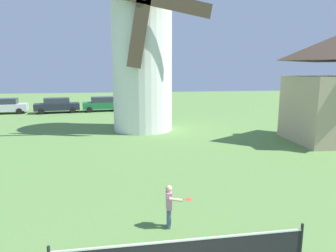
{
  "coord_description": "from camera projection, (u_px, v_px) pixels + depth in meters",
  "views": [
    {
      "loc": [
        -0.71,
        -3.05,
        4.27
      ],
      "look_at": [
        0.47,
        4.21,
        2.92
      ],
      "focal_mm": 31.77,
      "sensor_mm": 36.0,
      "label": 1
    }
  ],
  "objects": [
    {
      "name": "windmill",
      "position": [
        142.0,
        45.0,
        21.08
      ],
      "size": [
        8.7,
        4.98,
        13.14
      ],
      "color": "white",
      "rests_on": "ground_plane"
    },
    {
      "name": "parked_car_black",
      "position": [
        57.0,
        105.0,
        31.17
      ],
      "size": [
        4.7,
        2.47,
        1.56
      ],
      "color": "#1E232D",
      "rests_on": "ground_plane"
    },
    {
      "name": "player_far",
      "position": [
        170.0,
        204.0,
        8.15
      ],
      "size": [
        0.71,
        0.52,
        1.23
      ],
      "color": "slate",
      "rests_on": "ground_plane"
    },
    {
      "name": "parked_car_green",
      "position": [
        102.0,
        104.0,
        32.45
      ],
      "size": [
        4.35,
        2.3,
        1.56
      ],
      "color": "#1E6638",
      "rests_on": "ground_plane"
    },
    {
      "name": "parked_car_red",
      "position": [
        147.0,
        103.0,
        33.67
      ],
      "size": [
        4.07,
        2.11,
        1.56
      ],
      "color": "red",
      "rests_on": "ground_plane"
    },
    {
      "name": "parked_car_silver",
      "position": [
        5.0,
        106.0,
        30.49
      ],
      "size": [
        4.33,
        2.29,
        1.56
      ],
      "color": "silver",
      "rests_on": "ground_plane"
    }
  ]
}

